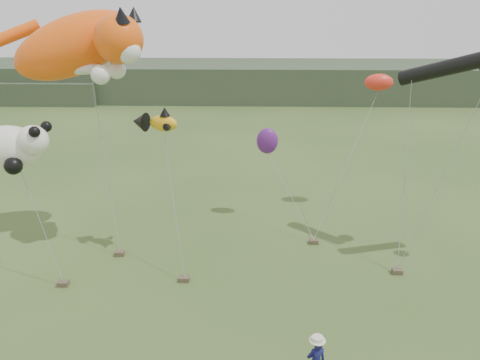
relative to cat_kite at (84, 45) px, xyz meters
name	(u,v)px	position (x,y,z in m)	size (l,w,h in m)	color
ground	(249,349)	(7.12, -7.95, -8.90)	(120.00, 120.00, 0.00)	#385123
headland	(228,81)	(4.01, 36.74, -6.98)	(90.00, 13.00, 4.00)	#2D3D28
sandbag_anchors	(218,265)	(5.74, -2.89, -8.80)	(13.94, 4.16, 0.20)	brown
cat_kite	(84,45)	(0.00, 0.00, 0.00)	(7.12, 4.23, 4.08)	#FF580E
fish_kite	(154,122)	(3.05, -1.29, -2.99)	(2.17, 1.44, 1.07)	#EBA514
panda_kite	(12,147)	(-2.05, -3.31, -3.52)	(3.02, 1.95, 1.88)	white
misc_kites	(324,111)	(10.72, 3.23, -3.45)	(6.92, 2.15, 3.84)	red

